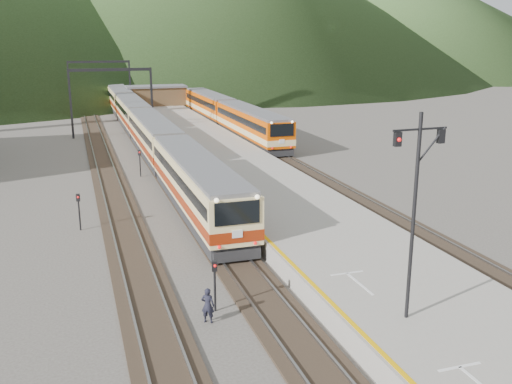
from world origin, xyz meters
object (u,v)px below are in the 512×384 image
object	(u,v)px
main_train	(142,123)
signal_mast	(415,198)
second_train	(228,114)
worker	(208,305)

from	to	relation	value
main_train	signal_mast	bearing A→B (deg)	-85.23
main_train	signal_mast	size ratio (longest dim) A/B	10.07
second_train	signal_mast	xyz separation A→B (m)	(-7.46, -53.45, 3.71)
second_train	signal_mast	bearing A→B (deg)	-97.95
main_train	worker	xyz separation A→B (m)	(-2.82, -44.66, -1.22)
main_train	signal_mast	xyz separation A→B (m)	(4.04, -48.43, 3.74)
second_train	worker	bearing A→B (deg)	-106.08
main_train	second_train	world-z (taller)	second_train
main_train	worker	world-z (taller)	main_train
main_train	signal_mast	world-z (taller)	signal_mast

